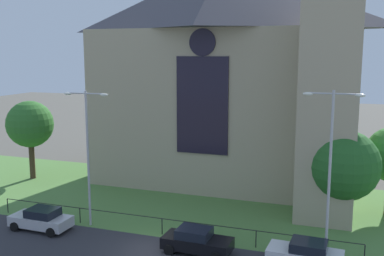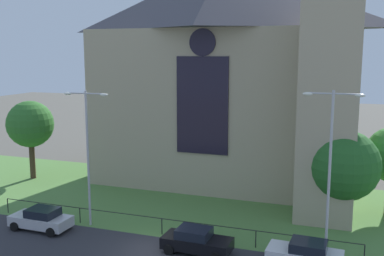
% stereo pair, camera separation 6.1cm
% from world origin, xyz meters
% --- Properties ---
extents(ground, '(160.00, 160.00, 0.00)m').
position_xyz_m(ground, '(0.00, 10.00, 0.00)').
color(ground, '#56544C').
extents(grass_verge, '(120.00, 20.00, 0.01)m').
position_xyz_m(grass_verge, '(0.00, 8.00, 0.00)').
color(grass_verge, '#517F3D').
rests_on(grass_verge, ground).
extents(church_building, '(23.20, 16.20, 26.00)m').
position_xyz_m(church_building, '(0.43, 16.56, 10.27)').
color(church_building, tan).
rests_on(church_building, ground).
extents(iron_railing, '(25.41, 0.07, 1.13)m').
position_xyz_m(iron_railing, '(-0.34, 2.50, 0.95)').
color(iron_railing, black).
rests_on(iron_railing, ground).
extents(tree_right_near, '(4.98, 4.98, 6.75)m').
position_xyz_m(tree_right_near, '(10.92, 8.48, 4.25)').
color(tree_right_near, '#423021').
rests_on(tree_right_near, ground).
extents(tree_left_far, '(4.41, 4.41, 7.50)m').
position_xyz_m(tree_left_far, '(-17.49, 11.11, 5.26)').
color(tree_left_far, '#423021').
rests_on(tree_left_far, ground).
extents(streetlamp_near, '(3.37, 0.26, 9.49)m').
position_xyz_m(streetlamp_near, '(-5.77, 2.40, 5.92)').
color(streetlamp_near, '#B2B2B7').
rests_on(streetlamp_near, ground).
extents(streetlamp_far, '(3.37, 0.26, 9.95)m').
position_xyz_m(streetlamp_far, '(10.18, 2.40, 6.17)').
color(streetlamp_far, '#B2B2B7').
rests_on(streetlamp_far, ground).
extents(parked_car_silver, '(4.23, 2.07, 1.51)m').
position_xyz_m(parked_car_silver, '(-8.50, 0.58, 0.74)').
color(parked_car_silver, '#B7B7BC').
rests_on(parked_car_silver, ground).
extents(parked_car_black, '(4.26, 2.13, 1.51)m').
position_xyz_m(parked_car_black, '(2.72, 0.62, 0.74)').
color(parked_car_black, black).
rests_on(parked_car_black, ground).
extents(parked_car_white, '(4.28, 2.19, 1.51)m').
position_xyz_m(parked_car_white, '(9.16, 0.93, 0.74)').
color(parked_car_white, silver).
rests_on(parked_car_white, ground).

